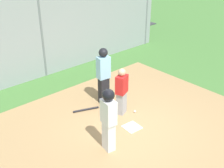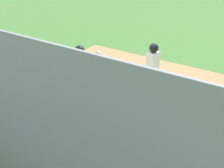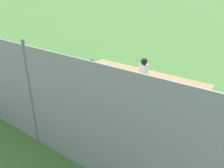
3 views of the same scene
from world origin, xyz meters
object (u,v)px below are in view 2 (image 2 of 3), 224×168
Objects in this scene: umpire at (81,74)px; baseball at (97,86)px; baseball_bat at (101,109)px; catcher at (99,72)px; runner at (153,65)px; home_plate at (119,86)px.

umpire is 1.49m from baseball.
catcher is at bearing -27.41° from baseball_bat.
runner reaches higher than catcher.
catcher is 1.74m from runner.
baseball_bat is 11.01× the size of baseball.
catcher is 1.32m from baseball_bat.
umpire is at bearing -74.27° from baseball.
home_plate is 5.95× the size of baseball.
runner is at bearing -88.41° from baseball_bat.
baseball_bat is 1.51m from baseball.
runner is (1.40, 1.85, -0.01)m from umpire.
baseball_bat is (-0.67, -1.84, -0.95)m from runner.
umpire is 1.21m from baseball_bat.
baseball_bat is at bearing 78.68° from runner.
home_plate is at bearing -53.49° from baseball_bat.
catcher is 0.87× the size of runner.
runner is at bearing 23.54° from baseball.
runner reaches higher than baseball_bat.
runner is at bearing 13.02° from home_plate.
umpire reaches higher than catcher.
baseball is at bearing -141.50° from home_plate.
baseball reaches higher than baseball_bat.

